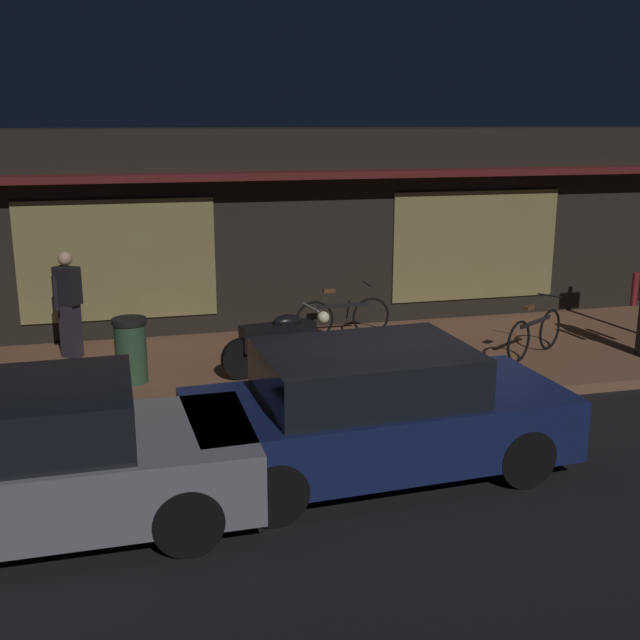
# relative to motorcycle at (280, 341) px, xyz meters

# --- Properties ---
(ground_plane) EXTENTS (60.00, 60.00, 0.00)m
(ground_plane) POSITION_rel_motorcycle_xyz_m (0.97, -2.50, -0.65)
(ground_plane) COLOR black
(sidewalk_slab) EXTENTS (18.00, 4.00, 0.15)m
(sidewalk_slab) POSITION_rel_motorcycle_xyz_m (0.97, 0.50, -0.57)
(sidewalk_slab) COLOR brown
(sidewalk_slab) RESTS_ON ground_plane
(storefront_building) EXTENTS (18.00, 3.30, 3.60)m
(storefront_building) POSITION_rel_motorcycle_xyz_m (0.97, 3.88, 1.16)
(storefront_building) COLOR black
(storefront_building) RESTS_ON ground_plane
(motorcycle) EXTENTS (1.70, 0.60, 0.97)m
(motorcycle) POSITION_rel_motorcycle_xyz_m (0.00, 0.00, 0.00)
(motorcycle) COLOR black
(motorcycle) RESTS_ON sidewalk_slab
(bicycle_parked) EXTENTS (1.41, 0.94, 0.91)m
(bicycle_parked) POSITION_rel_motorcycle_xyz_m (4.04, -0.08, -0.14)
(bicycle_parked) COLOR black
(bicycle_parked) RESTS_ON sidewalk_slab
(bicycle_extra) EXTENTS (1.66, 0.42, 0.91)m
(bicycle_extra) POSITION_rel_motorcycle_xyz_m (1.42, 1.70, -0.14)
(bicycle_extra) COLOR black
(bicycle_extra) RESTS_ON sidewalk_slab
(person_photographer) EXTENTS (0.45, 0.53, 1.67)m
(person_photographer) POSITION_rel_motorcycle_xyz_m (-2.99, 1.61, 0.38)
(person_photographer) COLOR #28232D
(person_photographer) RESTS_ON sidewalk_slab
(trash_bin) EXTENTS (0.48, 0.48, 0.93)m
(trash_bin) POSITION_rel_motorcycle_xyz_m (-2.11, 0.14, -0.03)
(trash_bin) COLOR #2D4C33
(trash_bin) RESTS_ON sidewalk_slab
(parked_car_near) EXTENTS (4.13, 1.83, 1.42)m
(parked_car_near) POSITION_rel_motorcycle_xyz_m (-3.10, -3.59, 0.06)
(parked_car_near) COLOR black
(parked_car_near) RESTS_ON ground_plane
(parked_car_far) EXTENTS (4.19, 1.99, 1.42)m
(parked_car_far) POSITION_rel_motorcycle_xyz_m (0.41, -3.15, 0.06)
(parked_car_far) COLOR black
(parked_car_far) RESTS_ON ground_plane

